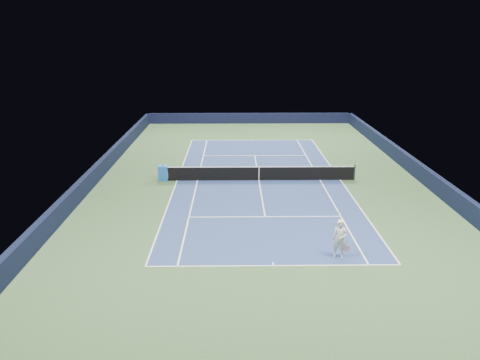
{
  "coord_description": "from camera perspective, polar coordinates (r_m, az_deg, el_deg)",
  "views": [
    {
      "loc": [
        -1.68,
        -29.8,
        9.7
      ],
      "look_at": [
        -1.31,
        -3.0,
        1.0
      ],
      "focal_mm": 35.0,
      "sensor_mm": 36.0,
      "label": 1
    }
  ],
  "objects": [
    {
      "name": "center_mark_far",
      "position": [
        42.68,
        1.49,
        4.85
      ],
      "size": [
        0.08,
        0.3,
        0.0
      ],
      "primitive_type": "cube",
      "color": "white",
      "rests_on": "ground"
    },
    {
      "name": "baseline_far",
      "position": [
        42.83,
        1.48,
        4.9
      ],
      "size": [
        10.97,
        0.08,
        0.0
      ],
      "primitive_type": "cube",
      "color": "white",
      "rests_on": "ground"
    },
    {
      "name": "wall_left",
      "position": [
        32.48,
        -17.11,
        0.81
      ],
      "size": [
        0.35,
        40.0,
        1.1
      ],
      "primitive_type": "cube",
      "color": "black",
      "rests_on": "ground"
    },
    {
      "name": "wall_right",
      "position": [
        33.58,
        21.11,
        0.94
      ],
      "size": [
        0.35,
        40.0,
        1.1
      ],
      "primitive_type": "cube",
      "color": "black",
      "rests_on": "ground"
    },
    {
      "name": "sideline_singles_left",
      "position": [
        31.43,
        -5.2,
        -0.05
      ],
      "size": [
        0.08,
        23.77,
        0.0
      ],
      "primitive_type": "cube",
      "color": "white",
      "rests_on": "ground"
    },
    {
      "name": "tennis_player",
      "position": [
        21.18,
        12.08,
        -7.03
      ],
      "size": [
        0.83,
        1.31,
        1.77
      ],
      "color": "silver",
      "rests_on": "ground"
    },
    {
      "name": "center_service_line",
      "position": [
        31.38,
        2.32,
        -0.02
      ],
      "size": [
        0.08,
        12.8,
        0.0
      ],
      "primitive_type": "cube",
      "color": "white",
      "rests_on": "ground"
    },
    {
      "name": "service_line_far",
      "position": [
        37.51,
        1.8,
        3.0
      ],
      "size": [
        8.23,
        0.08,
        0.0
      ],
      "primitive_type": "cube",
      "color": "white",
      "rests_on": "ground"
    },
    {
      "name": "sideline_doubles_left",
      "position": [
        31.56,
        -7.68,
        -0.06
      ],
      "size": [
        0.08,
        23.77,
        0.0
      ],
      "primitive_type": "cube",
      "color": "white",
      "rests_on": "ground"
    },
    {
      "name": "baseline_near",
      "position": [
        20.43,
        4.09,
        -10.37
      ],
      "size": [
        10.97,
        0.08,
        0.0
      ],
      "primitive_type": "cube",
      "color": "white",
      "rests_on": "ground"
    },
    {
      "name": "court_surface",
      "position": [
        31.38,
        2.32,
        -0.03
      ],
      "size": [
        10.97,
        23.77,
        0.01
      ],
      "primitive_type": "cube",
      "color": "navy",
      "rests_on": "ground"
    },
    {
      "name": "tennis_net",
      "position": [
        31.23,
        2.33,
        0.85
      ],
      "size": [
        12.9,
        0.1,
        1.07
      ],
      "color": "black",
      "rests_on": "ground"
    },
    {
      "name": "center_mark_near",
      "position": [
        20.56,
        4.05,
        -10.18
      ],
      "size": [
        0.08,
        0.3,
        0.0
      ],
      "primitive_type": "cube",
      "color": "white",
      "rests_on": "ground"
    },
    {
      "name": "sponsor_cube",
      "position": [
        31.64,
        -9.33,
        0.85
      ],
      "size": [
        0.65,
        0.57,
        1.02
      ],
      "color": "#1D5DB1",
      "rests_on": "ground"
    },
    {
      "name": "service_line_near",
      "position": [
        25.38,
        3.07,
        -4.49
      ],
      "size": [
        8.23,
        0.08,
        0.0
      ],
      "primitive_type": "cube",
      "color": "white",
      "rests_on": "ground"
    },
    {
      "name": "wall_far",
      "position": [
        50.49,
        1.14,
        7.54
      ],
      "size": [
        22.0,
        0.35,
        1.1
      ],
      "primitive_type": "cube",
      "color": "black",
      "rests_on": "ground"
    },
    {
      "name": "sideline_singles_right",
      "position": [
        31.86,
        9.73,
        0.01
      ],
      "size": [
        0.08,
        23.77,
        0.0
      ],
      "primitive_type": "cube",
      "color": "white",
      "rests_on": "ground"
    },
    {
      "name": "ground",
      "position": [
        31.38,
        2.32,
        -0.04
      ],
      "size": [
        40.0,
        40.0,
        0.0
      ],
      "primitive_type": "plane",
      "color": "#324F2B",
      "rests_on": "ground"
    },
    {
      "name": "sideline_doubles_right",
      "position": [
        32.14,
        12.13,
        0.02
      ],
      "size": [
        0.08,
        23.77,
        0.0
      ],
      "primitive_type": "cube",
      "color": "white",
      "rests_on": "ground"
    }
  ]
}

